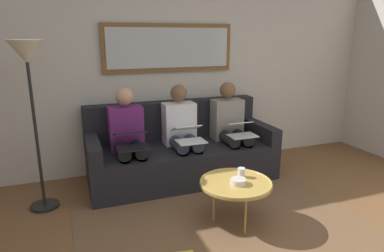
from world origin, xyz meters
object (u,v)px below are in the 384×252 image
(bowl, at_px, (238,182))
(person_middle, at_px, (182,130))
(couch, at_px, (180,152))
(laptop_black, at_px, (132,139))
(framed_mirror, at_px, (169,48))
(laptop_silver, at_px, (239,129))
(cup, at_px, (241,173))
(person_right, at_px, (128,136))
(coffee_table, at_px, (236,183))
(standing_lamp, at_px, (28,72))
(laptop_white, at_px, (188,134))
(person_left, at_px, (230,126))

(bowl, relative_size, person_middle, 0.12)
(couch, distance_m, laptop_black, 0.78)
(framed_mirror, xyz_separation_m, laptop_silver, (-0.64, 0.70, -0.92))
(cup, distance_m, bowl, 0.16)
(bowl, bearing_deg, person_right, -57.36)
(coffee_table, height_order, laptop_silver, laptop_silver)
(cup, bearing_deg, standing_lamp, -26.06)
(cup, relative_size, laptop_white, 0.23)
(framed_mirror, distance_m, standing_lamp, 1.69)
(person_right, xyz_separation_m, laptop_black, (-0.00, 0.24, 0.03))
(bowl, xyz_separation_m, person_right, (0.77, -1.20, 0.17))
(bowl, bearing_deg, person_left, -113.25)
(coffee_table, bearing_deg, couch, -84.10)
(bowl, xyz_separation_m, laptop_silver, (-0.51, -0.96, 0.19))
(coffee_table, distance_m, laptop_silver, 1.07)
(person_left, xyz_separation_m, laptop_white, (0.64, 0.23, 0.02))
(person_right, bearing_deg, bowl, 122.64)
(couch, distance_m, coffee_table, 1.23)
(framed_mirror, bearing_deg, laptop_silver, 132.57)
(person_middle, bearing_deg, laptop_silver, 159.46)
(person_right, relative_size, laptop_black, 2.97)
(couch, xyz_separation_m, standing_lamp, (1.55, 0.27, 1.06))
(person_middle, relative_size, standing_lamp, 0.69)
(cup, bearing_deg, person_left, -111.24)
(laptop_silver, bearing_deg, person_left, -90.00)
(couch, distance_m, bowl, 1.28)
(laptop_black, distance_m, standing_lamp, 1.17)
(cup, height_order, laptop_black, laptop_black)
(couch, relative_size, bowl, 15.45)
(person_middle, distance_m, person_right, 0.64)
(bowl, relative_size, person_left, 0.12)
(cup, xyz_separation_m, standing_lamp, (1.78, -0.87, 0.91))
(person_left, relative_size, laptop_black, 2.97)
(framed_mirror, distance_m, person_left, 1.23)
(cup, relative_size, bowl, 0.63)
(bowl, bearing_deg, laptop_black, -51.40)
(couch, bearing_deg, laptop_silver, 154.26)
(standing_lamp, bearing_deg, person_middle, -172.69)
(person_right, bearing_deg, couch, -173.87)
(standing_lamp, bearing_deg, laptop_white, 178.87)
(person_middle, height_order, person_right, same)
(laptop_silver, distance_m, laptop_white, 0.64)
(person_middle, bearing_deg, coffee_table, 96.25)
(coffee_table, height_order, person_left, person_left)
(couch, relative_size, person_right, 1.93)
(laptop_silver, relative_size, person_middle, 0.32)
(laptop_white, xyz_separation_m, laptop_black, (0.64, 0.01, 0.00))
(person_middle, bearing_deg, framed_mirror, -90.00)
(laptop_white, bearing_deg, cup, 105.06)
(person_middle, relative_size, person_right, 1.00)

